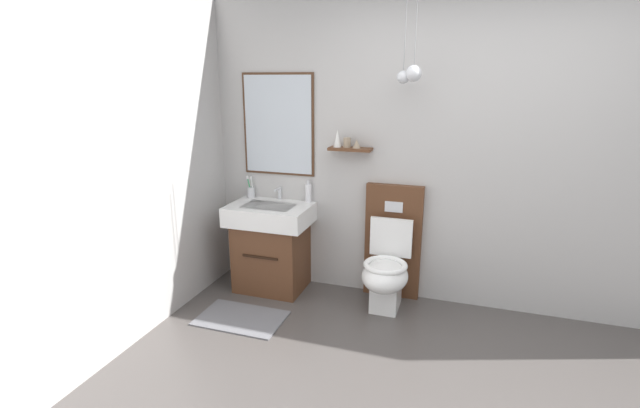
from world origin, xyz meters
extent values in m
cube|color=#B7B5B2|center=(0.00, 1.71, 1.29)|extent=(4.82, 0.12, 2.59)
cube|color=#4C301E|center=(-1.72, 1.64, 1.46)|extent=(0.67, 0.02, 0.89)
cube|color=silver|center=(-1.72, 1.63, 1.46)|extent=(0.63, 0.01, 0.85)
cube|color=#56331E|center=(-1.04, 1.57, 1.29)|extent=(0.36, 0.14, 0.02)
cone|color=white|center=(-1.15, 1.57, 1.37)|extent=(0.07, 0.07, 0.14)
cylinder|color=gray|center=(-1.07, 1.58, 1.34)|extent=(0.06, 0.06, 0.08)
cone|color=gray|center=(-0.99, 1.56, 1.34)|extent=(0.07, 0.07, 0.07)
cylinder|color=gray|center=(-0.61, 1.44, 2.25)|extent=(0.01, 0.01, 0.67)
sphere|color=silver|center=(-0.61, 1.44, 1.86)|extent=(0.10, 0.10, 0.10)
cylinder|color=gray|center=(-0.54, 1.42, 2.26)|extent=(0.01, 0.01, 0.65)
sphere|color=silver|center=(-0.54, 1.42, 1.89)|extent=(0.12, 0.12, 0.12)
cube|color=#B7B5B2|center=(-2.35, 0.00, 1.29)|extent=(0.12, 3.53, 2.59)
cube|color=slate|center=(-1.72, 0.81, 0.01)|extent=(0.68, 0.44, 0.01)
cube|color=#56331E|center=(-1.72, 1.42, 0.31)|extent=(0.59, 0.47, 0.62)
cube|color=black|center=(-1.72, 1.18, 0.38)|extent=(0.32, 0.01, 0.02)
cube|color=white|center=(-1.72, 1.42, 0.70)|extent=(0.71, 0.52, 0.17)
cube|color=silver|center=(-1.72, 1.39, 0.77)|extent=(0.44, 0.29, 0.03)
cylinder|color=silver|center=(-1.72, 1.64, 0.84)|extent=(0.03, 0.03, 0.11)
cylinder|color=silver|center=(-1.72, 1.58, 0.89)|extent=(0.02, 0.11, 0.02)
cube|color=#56331E|center=(-0.66, 1.63, 0.50)|extent=(0.48, 0.10, 1.00)
cube|color=silver|center=(-0.66, 1.58, 0.82)|extent=(0.15, 0.01, 0.09)
cube|color=white|center=(-0.66, 1.37, 0.17)|extent=(0.22, 0.30, 0.34)
ellipsoid|color=white|center=(-0.66, 1.29, 0.32)|extent=(0.37, 0.46, 0.24)
torus|color=white|center=(-0.66, 1.29, 0.42)|extent=(0.35, 0.35, 0.04)
cube|color=white|center=(-0.66, 1.51, 0.57)|extent=(0.35, 0.03, 0.33)
cylinder|color=silver|center=(-2.00, 1.61, 0.83)|extent=(0.07, 0.07, 0.09)
cylinder|color=white|center=(-1.98, 1.61, 0.89)|extent=(0.03, 0.03, 0.16)
cube|color=white|center=(-2.00, 1.62, 0.97)|extent=(0.02, 0.02, 0.03)
cylinder|color=#33B266|center=(-2.01, 1.61, 0.89)|extent=(0.03, 0.03, 0.17)
cube|color=white|center=(-2.03, 1.60, 0.97)|extent=(0.02, 0.02, 0.03)
cylinder|color=white|center=(-1.43, 1.62, 0.87)|extent=(0.06, 0.06, 0.16)
cylinder|color=silver|center=(-1.43, 1.62, 0.97)|extent=(0.02, 0.02, 0.04)
camera|label=1|loc=(-0.09, -2.06, 1.85)|focal=25.40mm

